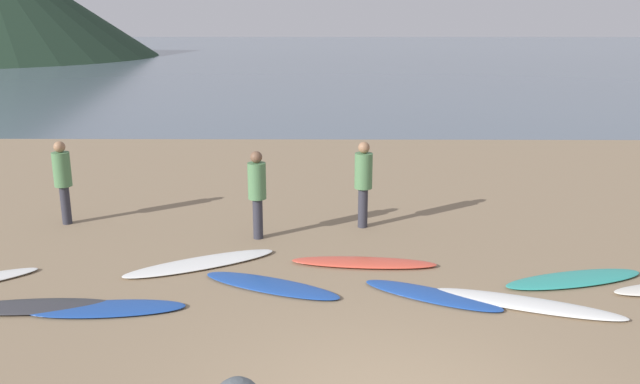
% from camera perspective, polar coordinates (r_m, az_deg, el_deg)
% --- Properties ---
extents(ground_plane, '(120.00, 120.00, 0.20)m').
position_cam_1_polar(ground_plane, '(16.26, 3.02, 0.53)').
color(ground_plane, '#8C7559').
rests_on(ground_plane, ground).
extents(ocean_water, '(140.00, 100.00, 0.01)m').
position_cam_1_polar(ocean_water, '(71.52, 1.15, 12.09)').
color(ocean_water, slate).
rests_on(ocean_water, ground).
extents(surfboard_1, '(2.33, 0.72, 0.07)m').
position_cam_1_polar(surfboard_1, '(10.22, -23.76, -9.17)').
color(surfboard_1, '#333338').
rests_on(surfboard_1, ground).
extents(surfboard_2, '(2.26, 0.79, 0.06)m').
position_cam_1_polar(surfboard_2, '(9.80, -18.20, -9.68)').
color(surfboard_2, '#1E479E').
rests_on(surfboard_2, ground).
extents(surfboard_3, '(2.56, 1.74, 0.07)m').
position_cam_1_polar(surfboard_3, '(11.09, -10.39, -6.14)').
color(surfboard_3, white).
rests_on(surfboard_3, ground).
extents(surfboard_4, '(2.33, 1.45, 0.06)m').
position_cam_1_polar(surfboard_4, '(10.10, -4.33, -8.16)').
color(surfboard_4, '#1E479E').
rests_on(surfboard_4, ground).
extents(surfboard_5, '(2.45, 0.68, 0.09)m').
position_cam_1_polar(surfboard_5, '(10.94, 3.85, -6.18)').
color(surfboard_5, '#D84C38').
rests_on(surfboard_5, ground).
extents(surfboard_6, '(2.13, 1.50, 0.06)m').
position_cam_1_polar(surfboard_6, '(9.88, 9.76, -8.89)').
color(surfboard_6, '#1E479E').
rests_on(surfboard_6, ground).
extents(surfboard_7, '(2.70, 1.44, 0.07)m').
position_cam_1_polar(surfboard_7, '(9.91, 17.64, -9.31)').
color(surfboard_7, white).
rests_on(surfboard_7, ground).
extents(surfboard_8, '(2.45, 1.21, 0.07)m').
position_cam_1_polar(surfboard_8, '(11.03, 21.36, -7.11)').
color(surfboard_8, teal).
rests_on(surfboard_8, ground).
extents(person_0, '(0.34, 0.34, 1.66)m').
position_cam_1_polar(person_0, '(11.96, -5.53, 0.39)').
color(person_0, '#2D2D38').
rests_on(person_0, ground).
extents(person_1, '(0.34, 0.34, 1.67)m').
position_cam_1_polar(person_1, '(13.72, -21.62, 1.34)').
color(person_1, '#2D2D38').
rests_on(person_1, ground).
extents(person_2, '(0.34, 0.34, 1.70)m').
position_cam_1_polar(person_2, '(12.57, 3.82, 1.28)').
color(person_2, '#2D2D38').
rests_on(person_2, ground).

